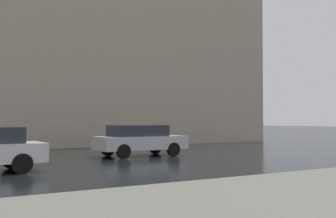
# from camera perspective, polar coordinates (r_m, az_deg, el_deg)

# --- Properties ---
(haussmann_block_corner) EXTENTS (19.64, 22.18, 21.78)m
(haussmann_block_corner) POSITION_cam_1_polar(r_m,az_deg,el_deg) (37.02, -11.40, 12.57)
(haussmann_block_corner) COLOR tan
(haussmann_block_corner) RESTS_ON ground_plane
(car_silver) EXTENTS (1.85, 4.10, 1.41)m
(car_silver) POSITION_cam_1_polar(r_m,az_deg,el_deg) (19.10, -3.89, -4.17)
(car_silver) COLOR #B7B7BC
(car_silver) RESTS_ON ground_plane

